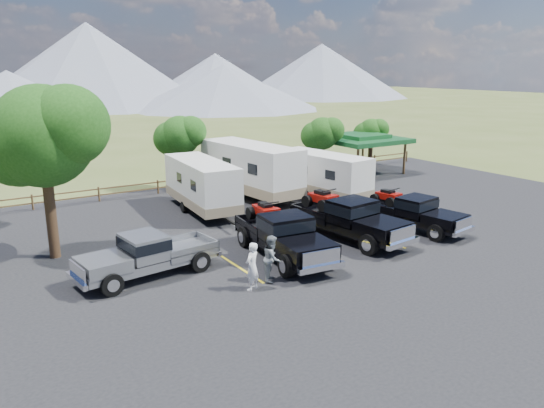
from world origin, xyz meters
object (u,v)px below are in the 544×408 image
rig_right (412,211)px  rig_center (348,217)px  person_b (272,258)px  person_a (252,266)px  trailer_center (251,170)px  pavilion (361,139)px  trailer_right (323,175)px  rig_left (283,234)px  tree_big_nw (41,136)px  pickup_silver (148,254)px  trailer_left (202,185)px

rig_right → rig_center: bearing=162.2°
rig_right → person_b: size_ratio=3.27×
rig_center → person_a: 7.90m
trailer_center → pavilion: bearing=8.0°
pavilion → trailer_right: pavilion is taller
trailer_right → rig_left: bearing=-144.5°
tree_big_nw → person_a: tree_big_nw is taller
rig_right → person_a: 11.56m
pickup_silver → rig_left: bearing=73.8°
trailer_right → rig_center: bearing=-126.7°
pickup_silver → tree_big_nw: bearing=-154.0°
tree_big_nw → trailer_right: 17.86m
trailer_right → pickup_silver: 15.90m
rig_center → rig_right: size_ratio=1.14×
trailer_center → trailer_left: bearing=-166.5°
trailer_left → pickup_silver: size_ratio=1.42×
trailer_center → person_a: bearing=-125.3°
pavilion → pickup_silver: bearing=-151.1°
pavilion → rig_right: bearing=-121.6°
pavilion → trailer_left: size_ratio=0.69×
tree_big_nw → trailer_center: bearing=20.8°
rig_left → trailer_right: 11.45m
trailer_center → pickup_silver: trailer_center is taller
pavilion → trailer_right: size_ratio=0.71×
tree_big_nw → rig_left: 11.42m
tree_big_nw → rig_left: size_ratio=1.13×
rig_right → pickup_silver: bearing=166.1°
rig_right → rig_left: bearing=169.7°
pavilion → person_a: (-19.69, -16.01, -1.78)m
person_a → person_b: bearing=170.5°
rig_center → rig_left: bearing=179.6°
trailer_left → person_a: (-3.31, -11.67, -0.65)m
tree_big_nw → trailer_left: tree_big_nw is taller
tree_big_nw → trailer_right: size_ratio=0.90×
person_b → person_a: bearing=148.0°
rig_right → pavilion: bearing=49.0°
rig_center → person_b: 6.69m
rig_right → trailer_right: (0.09, 7.98, 0.61)m
trailer_right → person_a: (-11.40, -10.37, -0.61)m
pavilion → trailer_center: bearing=-166.6°
rig_right → trailer_left: trailer_left is taller
tree_big_nw → trailer_left: (9.16, 3.63, -3.94)m
rig_center → pickup_silver: rig_center is taller
trailer_left → person_b: size_ratio=4.68×
rig_center → rig_right: 4.04m
rig_left → rig_center: 4.27m
person_a → rig_left: bearing=-168.3°
trailer_right → pickup_silver: size_ratio=1.39×
trailer_center → person_b: (-6.38, -12.75, -0.92)m
tree_big_nw → pavilion: (25.55, 7.97, -2.81)m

